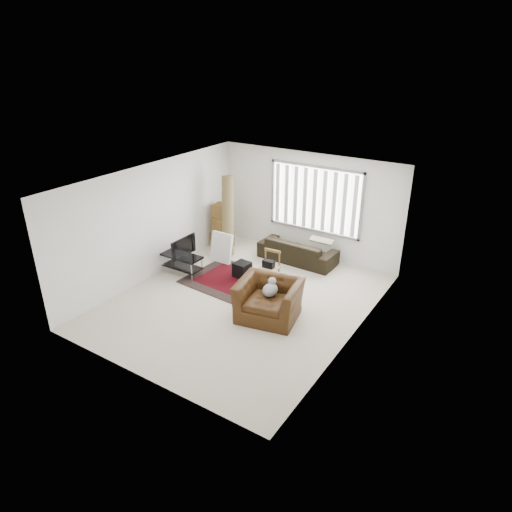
{
  "coord_description": "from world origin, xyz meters",
  "views": [
    {
      "loc": [
        4.91,
        -7.09,
        5.06
      ],
      "look_at": [
        0.21,
        0.2,
        1.05
      ],
      "focal_mm": 32.0,
      "sensor_mm": 36.0,
      "label": 1
    }
  ],
  "objects_px": {
    "tv_stand": "(182,261)",
    "sofa": "(298,247)",
    "armchair": "(269,297)",
    "moving_boxes": "(222,228)",
    "side_chair": "(269,266)"
  },
  "relations": [
    {
      "from": "tv_stand",
      "to": "armchair",
      "type": "height_order",
      "value": "armchair"
    },
    {
      "from": "moving_boxes",
      "to": "sofa",
      "type": "xyz_separation_m",
      "value": [
        2.14,
        0.35,
        -0.19
      ]
    },
    {
      "from": "side_chair",
      "to": "moving_boxes",
      "type": "bearing_deg",
      "value": 149.09
    },
    {
      "from": "tv_stand",
      "to": "moving_boxes",
      "type": "xyz_separation_m",
      "value": [
        -0.16,
        1.84,
        0.21
      ]
    },
    {
      "from": "tv_stand",
      "to": "sofa",
      "type": "bearing_deg",
      "value": 47.8
    },
    {
      "from": "tv_stand",
      "to": "sofa",
      "type": "distance_m",
      "value": 2.95
    },
    {
      "from": "moving_boxes",
      "to": "sofa",
      "type": "distance_m",
      "value": 2.18
    },
    {
      "from": "sofa",
      "to": "armchair",
      "type": "xyz_separation_m",
      "value": [
        0.78,
        -2.69,
        0.07
      ]
    },
    {
      "from": "tv_stand",
      "to": "side_chair",
      "type": "relative_size",
      "value": 1.26
    },
    {
      "from": "sofa",
      "to": "armchair",
      "type": "distance_m",
      "value": 2.8
    },
    {
      "from": "sofa",
      "to": "armchair",
      "type": "relative_size",
      "value": 1.41
    },
    {
      "from": "armchair",
      "to": "tv_stand",
      "type": "bearing_deg",
      "value": 157.9
    },
    {
      "from": "moving_boxes",
      "to": "armchair",
      "type": "distance_m",
      "value": 3.74
    },
    {
      "from": "moving_boxes",
      "to": "side_chair",
      "type": "relative_size",
      "value": 1.54
    },
    {
      "from": "sofa",
      "to": "side_chair",
      "type": "relative_size",
      "value": 2.52
    }
  ]
}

